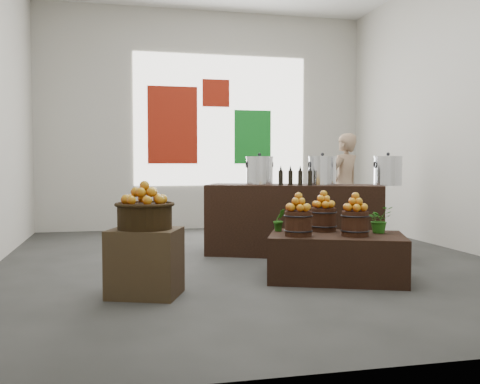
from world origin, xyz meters
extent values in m
plane|color=#3A3A37|center=(0.00, 0.00, 0.00)|extent=(7.00, 7.00, 0.00)
cube|color=#BCB9AD|center=(0.00, 3.50, 2.00)|extent=(6.00, 0.04, 4.00)
cube|color=white|center=(0.30, 3.48, 2.00)|extent=(3.20, 0.02, 2.40)
cube|color=maroon|center=(-0.60, 3.47, 1.90)|extent=(0.90, 0.04, 1.40)
cube|color=#137B21|center=(0.90, 3.47, 1.70)|extent=(0.70, 0.04, 1.00)
cube|color=maroon|center=(0.20, 3.47, 2.50)|extent=(0.50, 0.04, 0.50)
cube|color=#4A3A22|center=(-1.34, -1.45, 0.30)|extent=(0.75, 0.68, 0.61)
cylinder|color=black|center=(-1.34, -1.45, 0.72)|extent=(0.49, 0.49, 0.22)
cube|color=black|center=(0.62, -1.19, 0.23)|extent=(1.57, 1.27, 0.47)
cylinder|color=black|center=(0.19, -1.22, 0.60)|extent=(0.27, 0.27, 0.25)
cylinder|color=black|center=(0.75, -1.35, 0.60)|extent=(0.27, 0.27, 0.25)
cylinder|color=black|center=(0.59, -0.91, 0.60)|extent=(0.27, 0.27, 0.25)
imported|color=#1F5D13|center=(1.10, -1.19, 0.61)|extent=(0.28, 0.25, 0.28)
imported|color=#1F5D13|center=(0.12, -0.81, 0.59)|extent=(0.16, 0.14, 0.24)
cube|color=black|center=(0.67, 0.34, 0.46)|extent=(2.36, 1.56, 0.92)
cylinder|color=silver|center=(0.25, 0.52, 1.10)|extent=(0.35, 0.35, 0.35)
cylinder|color=silver|center=(1.00, 0.19, 1.10)|extent=(0.35, 0.35, 0.35)
cylinder|color=silver|center=(1.75, -0.14, 1.10)|extent=(0.35, 0.35, 0.35)
imported|color=#93755A|center=(1.97, 1.67, 0.84)|extent=(0.73, 0.64, 1.68)
camera|label=1|loc=(-1.57, -6.30, 1.19)|focal=40.00mm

